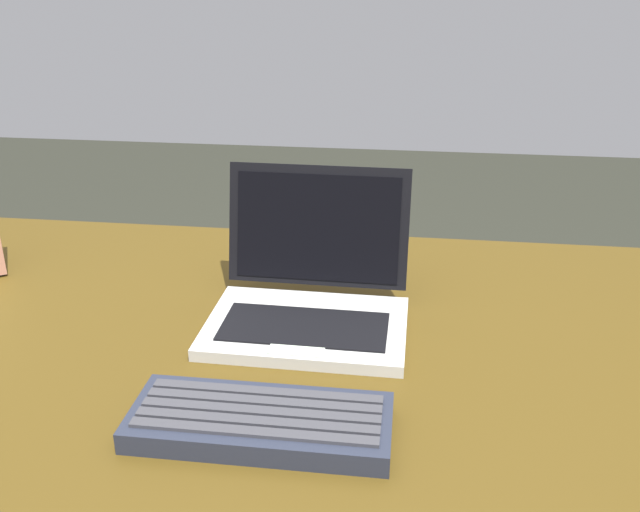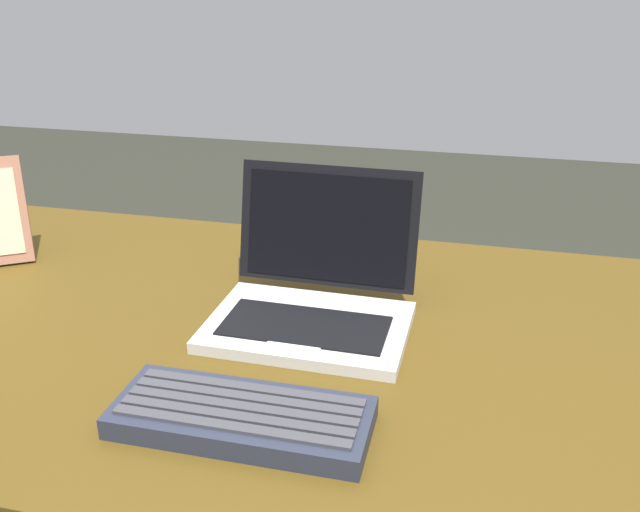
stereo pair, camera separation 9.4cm
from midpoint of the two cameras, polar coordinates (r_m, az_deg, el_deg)
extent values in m
cube|color=#473410|center=(1.04, -1.31, -7.13)|extent=(1.80, 0.82, 0.04)
cube|color=beige|center=(1.02, 1.65, -5.95)|extent=(0.30, 0.21, 0.02)
cube|color=black|center=(1.00, 1.46, -5.86)|extent=(0.24, 0.12, 0.00)
cube|color=#B5C2AE|center=(0.95, 0.56, -7.72)|extent=(0.08, 0.03, 0.00)
cube|color=black|center=(1.08, 3.16, 2.45)|extent=(0.28, 0.05, 0.19)
cube|color=black|center=(1.07, 3.10, 2.29)|extent=(0.26, 0.04, 0.16)
cube|color=#59CCF2|center=(1.08, 3.07, 1.33)|extent=(0.24, 0.01, 0.01)
cube|color=#242937|center=(0.83, -3.18, -13.33)|extent=(0.30, 0.12, 0.03)
cube|color=#38383D|center=(0.79, -4.04, -14.04)|extent=(0.28, 0.02, 0.00)
cube|color=#38383D|center=(0.80, -3.61, -13.23)|extent=(0.28, 0.02, 0.00)
cube|color=#38383D|center=(0.82, -3.20, -12.45)|extent=(0.28, 0.02, 0.00)
cube|color=#38383D|center=(0.83, -2.81, -11.70)|extent=(0.28, 0.02, 0.00)
cube|color=#38383D|center=(0.85, -2.43, -10.97)|extent=(0.28, 0.02, 0.00)
camera|label=1|loc=(0.05, -87.14, 1.23)|focal=38.62mm
camera|label=2|loc=(0.05, 92.86, -1.23)|focal=38.62mm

